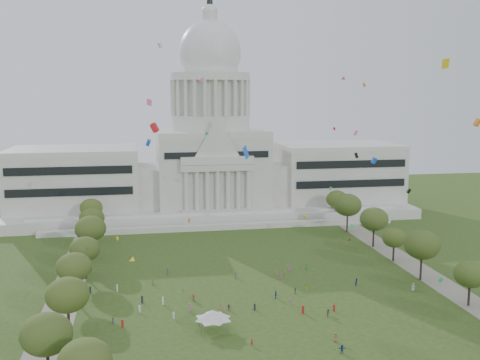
% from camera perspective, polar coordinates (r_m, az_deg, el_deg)
% --- Properties ---
extents(ground, '(400.00, 400.00, 0.00)m').
position_cam_1_polar(ground, '(129.34, 3.59, -13.66)').
color(ground, '#344C19').
rests_on(ground, ground).
extents(capitol, '(160.00, 64.50, 91.30)m').
position_cam_1_polar(capitol, '(232.98, -2.95, 2.15)').
color(capitol, silver).
rests_on(capitol, ground).
extents(path_left, '(8.00, 160.00, 0.04)m').
position_cam_1_polar(path_left, '(155.39, -16.96, -10.11)').
color(path_left, gray).
rests_on(path_left, ground).
extents(path_right, '(8.00, 160.00, 0.04)m').
position_cam_1_polar(path_right, '(172.16, 17.02, -8.24)').
color(path_right, gray).
rests_on(path_right, ground).
extents(row_tree_l_0, '(8.85, 8.85, 12.59)m').
position_cam_1_polar(row_tree_l_0, '(104.03, -19.07, -14.59)').
color(row_tree_l_0, black).
rests_on(row_tree_l_0, ground).
extents(row_tree_l_1, '(8.86, 8.86, 12.59)m').
position_cam_1_polar(row_tree_l_1, '(121.10, -17.13, -11.11)').
color(row_tree_l_1, black).
rests_on(row_tree_l_1, ground).
extents(row_tree_r_1, '(7.58, 7.58, 10.78)m').
position_cam_1_polar(row_tree_r_1, '(142.85, 22.35, -8.86)').
color(row_tree_r_1, black).
rests_on(row_tree_r_1, ground).
extents(row_tree_l_2, '(8.42, 8.42, 11.97)m').
position_cam_1_polar(row_tree_l_2, '(140.45, -16.52, -8.49)').
color(row_tree_l_2, black).
rests_on(row_tree_l_2, ground).
extents(row_tree_r_2, '(9.55, 9.55, 13.58)m').
position_cam_1_polar(row_tree_r_2, '(157.14, 18.01, -6.27)').
color(row_tree_r_2, black).
rests_on(row_tree_r_2, ground).
extents(row_tree_l_3, '(8.12, 8.12, 11.55)m').
position_cam_1_polar(row_tree_l_3, '(156.29, -15.50, -6.79)').
color(row_tree_l_3, black).
rests_on(row_tree_l_3, ground).
extents(row_tree_r_3, '(7.01, 7.01, 9.98)m').
position_cam_1_polar(row_tree_r_3, '(172.57, 15.38, -5.69)').
color(row_tree_r_3, black).
rests_on(row_tree_r_3, ground).
extents(row_tree_l_4, '(9.29, 9.29, 13.21)m').
position_cam_1_polar(row_tree_l_4, '(173.84, -14.95, -4.78)').
color(row_tree_l_4, black).
rests_on(row_tree_l_4, ground).
extents(row_tree_r_4, '(9.19, 9.19, 13.06)m').
position_cam_1_polar(row_tree_r_4, '(185.94, 13.46, -3.87)').
color(row_tree_r_4, black).
rests_on(row_tree_r_4, ground).
extents(row_tree_l_5, '(8.33, 8.33, 11.85)m').
position_cam_1_polar(row_tree_l_5, '(192.21, -14.82, -3.78)').
color(row_tree_l_5, black).
rests_on(row_tree_l_5, ground).
extents(row_tree_r_5, '(9.82, 9.82, 13.96)m').
position_cam_1_polar(row_tree_r_5, '(203.56, 10.89, -2.51)').
color(row_tree_r_5, black).
rests_on(row_tree_r_5, ground).
extents(row_tree_l_6, '(8.19, 8.19, 11.64)m').
position_cam_1_polar(row_tree_l_6, '(210.05, -14.88, -2.76)').
color(row_tree_l_6, black).
rests_on(row_tree_l_6, ground).
extents(row_tree_r_6, '(8.42, 8.42, 11.97)m').
position_cam_1_polar(row_tree_r_6, '(221.17, 9.82, -1.95)').
color(row_tree_r_6, black).
rests_on(row_tree_r_6, ground).
extents(event_tent, '(9.64, 9.64, 4.51)m').
position_cam_1_polar(event_tent, '(121.14, -2.76, -13.47)').
color(event_tent, '#4C4C4C').
rests_on(event_tent, ground).
extents(person_0, '(1.20, 1.04, 2.07)m').
position_cam_1_polar(person_0, '(150.37, 17.19, -10.35)').
color(person_0, silver).
rests_on(person_0, ground).
extents(person_2, '(1.09, 1.00, 1.92)m').
position_cam_1_polar(person_2, '(150.92, 11.77, -10.09)').
color(person_2, navy).
rests_on(person_2, ground).
extents(person_3, '(0.54, 0.99, 1.50)m').
position_cam_1_polar(person_3, '(136.06, 5.16, -12.17)').
color(person_3, '#994C8C').
rests_on(person_3, ground).
extents(person_4, '(0.67, 1.19, 2.01)m').
position_cam_1_polar(person_4, '(139.27, 3.65, -11.54)').
color(person_4, navy).
rests_on(person_4, ground).
extents(person_5, '(1.47, 1.34, 1.54)m').
position_cam_1_polar(person_5, '(132.07, -1.12, -12.79)').
color(person_5, '#994C8C').
rests_on(person_5, ground).
extents(person_6, '(0.93, 1.12, 1.96)m').
position_cam_1_polar(person_6, '(118.43, 9.68, -15.46)').
color(person_6, olive).
rests_on(person_6, ground).
extents(person_7, '(0.68, 0.65, 1.50)m').
position_cam_1_polar(person_7, '(115.42, 1.20, -16.13)').
color(person_7, '#B21E1E').
rests_on(person_7, ground).
extents(person_8, '(0.91, 0.65, 1.72)m').
position_cam_1_polar(person_8, '(137.54, -4.75, -11.88)').
color(person_8, olive).
rests_on(person_8, ground).
extents(person_9, '(1.21, 1.31, 1.83)m').
position_cam_1_polar(person_9, '(129.89, 8.95, -13.22)').
color(person_9, '#26262B').
rests_on(person_9, ground).
extents(person_10, '(0.81, 1.06, 1.61)m').
position_cam_1_polar(person_10, '(142.72, 5.64, -11.13)').
color(person_10, '#4C4C51').
rests_on(person_10, ground).
extents(person_11, '(1.67, 0.95, 1.70)m').
position_cam_1_polar(person_11, '(114.08, 10.32, -16.54)').
color(person_11, navy).
rests_on(person_11, ground).
extents(distant_crowd, '(59.04, 34.24, 1.95)m').
position_cam_1_polar(distant_crowd, '(140.47, -3.41, -11.42)').
color(distant_crowd, '#B21E1E').
rests_on(distant_crowd, ground).
extents(kite_swarm, '(89.33, 97.41, 54.72)m').
position_cam_1_polar(kite_swarm, '(127.26, 2.90, 0.30)').
color(kite_swarm, red).
rests_on(kite_swarm, ground).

